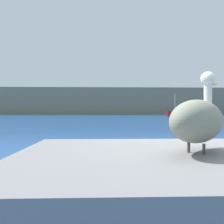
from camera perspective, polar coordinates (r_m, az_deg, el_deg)
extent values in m
plane|color=#194C93|center=(3.59, 17.62, -15.70)|extent=(260.00, 260.00, 0.00)
cube|color=#7F755B|center=(78.67, -1.06, 2.49)|extent=(140.00, 14.91, 8.44)
cube|color=gray|center=(2.66, 20.30, -15.23)|extent=(3.77, 2.45, 0.55)
ellipsoid|color=gray|center=(2.56, 20.31, -2.12)|extent=(1.00, 1.08, 0.44)
cylinder|color=white|center=(2.91, 22.47, 3.04)|extent=(0.09, 0.09, 0.36)
sphere|color=white|center=(2.93, 22.48, 7.55)|extent=(0.16, 0.16, 0.16)
cone|color=gold|center=(3.20, 23.80, 6.39)|extent=(0.30, 0.34, 0.09)
cylinder|color=#4C4742|center=(2.56, 18.30, -8.28)|extent=(0.03, 0.03, 0.10)
cylinder|color=#4C4742|center=(2.52, 21.64, -8.44)|extent=(0.03, 0.03, 0.10)
cube|color=red|center=(46.67, 17.93, -0.40)|extent=(7.65, 3.51, 1.11)
cube|color=#2D333D|center=(46.77, 18.74, 1.06)|extent=(2.16, 1.92, 1.27)
cylinder|color=#B2B2B2|center=(46.47, 15.21, 2.38)|extent=(0.12, 0.12, 3.39)
cylinder|color=#3F382D|center=(46.34, 13.57, 0.72)|extent=(0.10, 0.10, 0.70)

